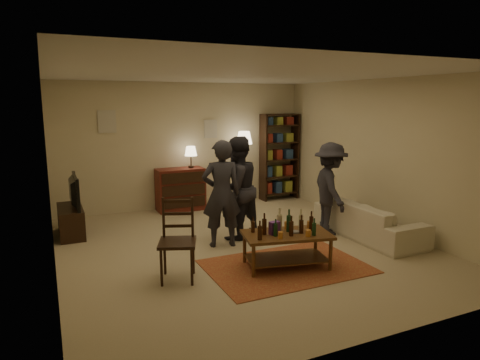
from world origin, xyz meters
TOP-DOWN VIEW (x-y plane):
  - floor at (0.00, 0.00)m, footprint 6.00×6.00m
  - room_shell at (-0.65, 2.98)m, footprint 6.00×6.00m
  - rug at (0.21, -1.01)m, footprint 2.20×1.50m
  - coffee_table at (0.20, -1.01)m, footprint 1.32×0.90m
  - dining_chair at (-1.27, -0.74)m, footprint 0.61×0.61m
  - tv_stand at (-2.44, 1.80)m, footprint 0.40×1.00m
  - dresser at (-0.19, 2.71)m, footprint 1.00×0.50m
  - bookshelf at (2.25, 2.78)m, footprint 0.90×0.34m
  - floor_lamp at (1.27, 2.65)m, footprint 0.36×0.36m
  - sofa at (2.20, -0.40)m, footprint 0.81×2.08m
  - person_left at (-0.27, 0.21)m, footprint 0.70×0.53m
  - person_right at (0.12, 0.48)m, footprint 1.01×0.89m
  - person_by_sofa at (1.70, 0.03)m, footprint 0.87×1.17m

SIDE VIEW (x-z plane):
  - floor at x=0.00m, z-range 0.00..0.00m
  - rug at x=0.21m, z-range 0.00..0.01m
  - sofa at x=2.20m, z-range 0.00..0.61m
  - tv_stand at x=-2.44m, z-range -0.14..0.91m
  - coffee_table at x=0.20m, z-range 0.01..0.84m
  - dresser at x=-0.19m, z-range -0.20..1.16m
  - dining_chair at x=-1.27m, z-range 0.03..1.12m
  - person_by_sofa at x=1.70m, z-range 0.00..1.61m
  - person_left at x=-0.27m, z-range 0.00..1.72m
  - person_right at x=0.12m, z-range 0.00..1.73m
  - bookshelf at x=2.25m, z-range 0.03..2.04m
  - floor_lamp at x=1.27m, z-range 0.57..2.22m
  - room_shell at x=-0.65m, z-range -1.19..4.81m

